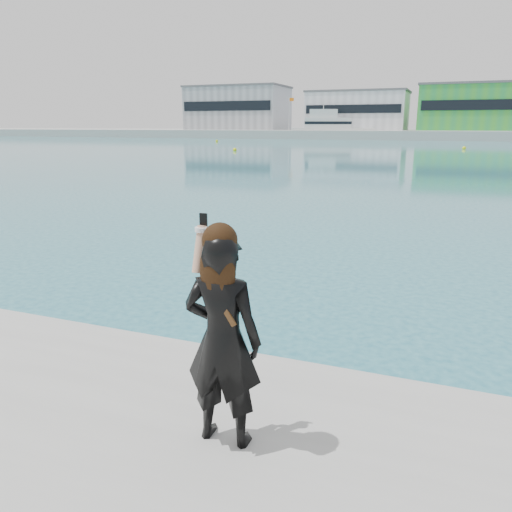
# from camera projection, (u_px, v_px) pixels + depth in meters

# --- Properties ---
(ground) EXTENTS (500.00, 500.00, 0.00)m
(ground) POSITION_uv_depth(u_px,v_px,m) (220.00, 471.00, 4.83)
(ground) COLOR #196074
(ground) RESTS_ON ground
(far_quay) EXTENTS (320.00, 40.00, 2.00)m
(far_quay) POSITION_uv_depth(u_px,v_px,m) (448.00, 134.00, 121.65)
(far_quay) COLOR #9E9E99
(far_quay) RESTS_ON ground
(warehouse_grey_left) EXTENTS (26.52, 16.36, 11.50)m
(warehouse_grey_left) POSITION_uv_depth(u_px,v_px,m) (238.00, 108.00, 137.49)
(warehouse_grey_left) COLOR gray
(warehouse_grey_left) RESTS_ON far_quay
(warehouse_white) EXTENTS (24.48, 15.35, 9.50)m
(warehouse_white) POSITION_uv_depth(u_px,v_px,m) (358.00, 111.00, 126.12)
(warehouse_white) COLOR silver
(warehouse_white) RESTS_ON far_quay
(warehouse_green) EXTENTS (30.60, 16.36, 10.50)m
(warehouse_green) POSITION_uv_depth(u_px,v_px,m) (488.00, 107.00, 115.42)
(warehouse_green) COLOR green
(warehouse_green) RESTS_ON far_quay
(flagpole_left) EXTENTS (1.28, 0.16, 8.00)m
(flagpole_left) POSITION_uv_depth(u_px,v_px,m) (289.00, 111.00, 125.49)
(flagpole_left) COLOR silver
(flagpole_left) RESTS_ON far_quay
(motor_yacht) EXTENTS (19.84, 10.47, 8.92)m
(motor_yacht) POSITION_uv_depth(u_px,v_px,m) (330.00, 128.00, 117.67)
(motor_yacht) COLOR silver
(motor_yacht) RESTS_ON ground
(buoy_near) EXTENTS (0.50, 0.50, 0.50)m
(buoy_near) POSITION_uv_depth(u_px,v_px,m) (464.00, 149.00, 68.82)
(buoy_near) COLOR #EDEF0C
(buoy_near) RESTS_ON ground
(buoy_far) EXTENTS (0.50, 0.50, 0.50)m
(buoy_far) POSITION_uv_depth(u_px,v_px,m) (217.00, 142.00, 99.52)
(buoy_far) COLOR #EDEF0C
(buoy_far) RESTS_ON ground
(buoy_extra) EXTENTS (0.50, 0.50, 0.50)m
(buoy_extra) POSITION_uv_depth(u_px,v_px,m) (235.00, 151.00, 64.24)
(buoy_extra) COLOR #EDEF0C
(buoy_extra) RESTS_ON ground
(woman) EXTENTS (0.63, 0.43, 1.80)m
(woman) POSITION_uv_depth(u_px,v_px,m) (222.00, 334.00, 3.79)
(woman) COLOR black
(woman) RESTS_ON near_quay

